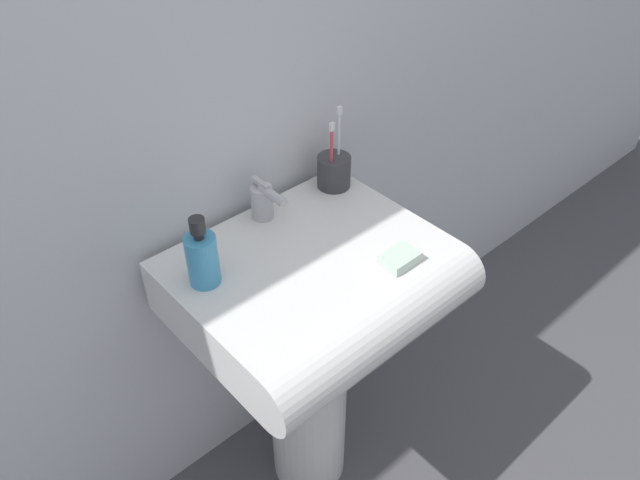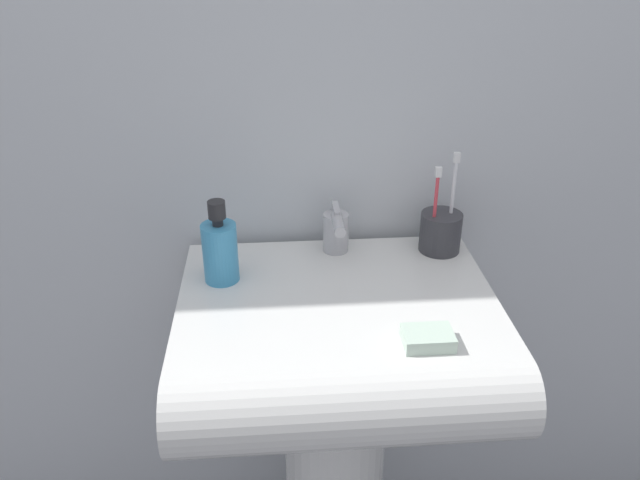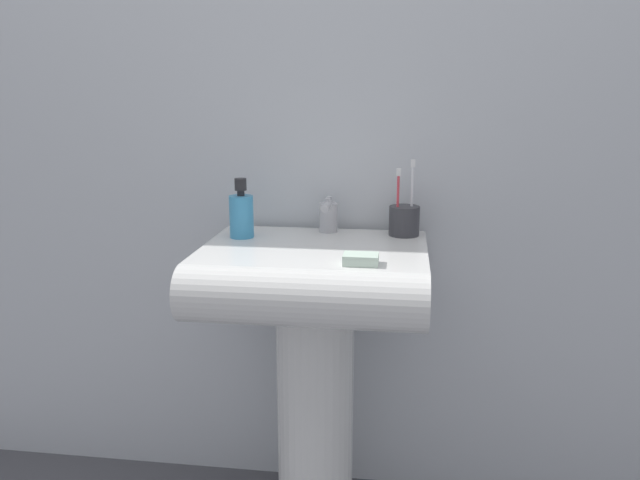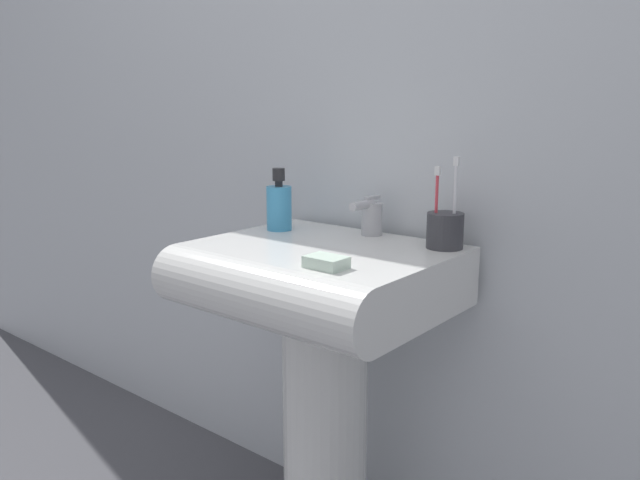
% 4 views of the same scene
% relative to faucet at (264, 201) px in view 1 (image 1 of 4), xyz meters
% --- Properties ---
extents(ground_plane, '(6.00, 6.00, 0.00)m').
position_rel_faucet_xyz_m(ground_plane, '(-0.01, -0.16, -0.88)').
color(ground_plane, '#4C4C51').
rests_on(ground_plane, ground).
extents(wall_back, '(5.00, 0.05, 2.40)m').
position_rel_faucet_xyz_m(wall_back, '(-0.01, 0.10, 0.32)').
color(wall_back, silver).
rests_on(wall_back, ground).
extents(sink_pedestal, '(0.21, 0.21, 0.69)m').
position_rel_faucet_xyz_m(sink_pedestal, '(-0.01, -0.16, -0.53)').
color(sink_pedestal, white).
rests_on(sink_pedestal, ground).
extents(sink_basin, '(0.57, 0.49, 0.14)m').
position_rel_faucet_xyz_m(sink_basin, '(-0.01, -0.21, -0.12)').
color(sink_basin, white).
rests_on(sink_basin, sink_pedestal).
extents(faucet, '(0.05, 0.11, 0.10)m').
position_rel_faucet_xyz_m(faucet, '(0.00, 0.00, 0.00)').
color(faucet, '#B7B7BC').
rests_on(faucet, sink_basin).
extents(toothbrush_cup, '(0.08, 0.08, 0.21)m').
position_rel_faucet_xyz_m(toothbrush_cup, '(0.21, -0.01, -0.01)').
color(toothbrush_cup, '#38383D').
rests_on(toothbrush_cup, sink_basin).
extents(soap_bottle, '(0.07, 0.07, 0.16)m').
position_rel_faucet_xyz_m(soap_bottle, '(-0.22, -0.09, 0.02)').
color(soap_bottle, '#3F99CC').
rests_on(soap_bottle, sink_basin).
extents(bar_soap, '(0.08, 0.06, 0.02)m').
position_rel_faucet_xyz_m(bar_soap, '(0.12, -0.32, -0.04)').
color(bar_soap, silver).
rests_on(bar_soap, sink_basin).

